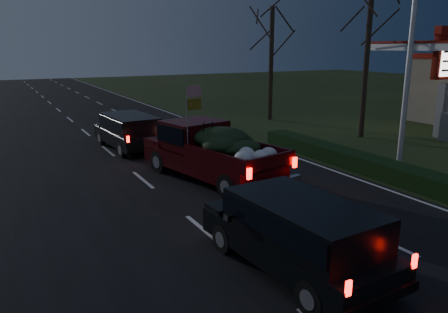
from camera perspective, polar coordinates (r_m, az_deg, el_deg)
name	(u,v)px	position (r m, az deg, el deg)	size (l,w,h in m)	color
ground	(204,231)	(11.35, -2.57, -9.74)	(120.00, 120.00, 0.00)	black
road_asphalt	(204,231)	(11.35, -2.57, -9.69)	(14.00, 120.00, 0.02)	black
hedge_row	(349,158)	(17.95, 15.98, -0.25)	(1.00, 10.00, 0.60)	black
light_pole	(413,22)	(18.04, 23.47, 15.85)	(0.50, 0.90, 9.16)	silver
gas_price_pylon	(447,64)	(25.03, 27.13, 10.75)	(2.00, 0.41, 5.57)	gray
bare_tree_mid	(370,10)	(23.65, 18.59, 17.71)	(3.60, 3.60, 8.50)	black
bare_tree_far	(272,36)	(28.31, 6.26, 15.36)	(3.60, 3.60, 7.00)	black
pickup_truck	(211,148)	(15.37, -1.68, 1.09)	(3.29, 6.03, 3.00)	#3E080B
lead_suv	(129,128)	(20.40, -12.27, 3.62)	(2.19, 4.62, 1.29)	black
rear_suv	(299,229)	(9.20, 9.76, -9.28)	(2.27, 4.57, 1.28)	black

